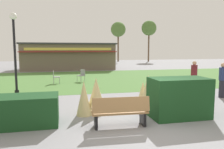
# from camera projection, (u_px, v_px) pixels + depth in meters

# --- Properties ---
(ground_plane) EXTENTS (80.00, 80.00, 0.00)m
(ground_plane) POSITION_uv_depth(u_px,v_px,m) (149.00, 130.00, 6.34)
(ground_plane) COLOR gray
(lawn_patch) EXTENTS (36.00, 12.00, 0.01)m
(lawn_patch) POSITION_uv_depth(u_px,v_px,m) (95.00, 79.00, 17.42)
(lawn_patch) COLOR #4C7A38
(lawn_patch) RESTS_ON ground_plane
(park_bench) EXTENTS (1.72, 0.60, 0.95)m
(park_bench) POSITION_uv_depth(u_px,v_px,m) (120.00, 112.00, 6.52)
(park_bench) COLOR #9E7547
(park_bench) RESTS_ON ground_plane
(hedge_left) EXTENTS (2.55, 1.10, 0.93)m
(hedge_left) POSITION_uv_depth(u_px,v_px,m) (15.00, 111.00, 6.62)
(hedge_left) COLOR #19421E
(hedge_left) RESTS_ON ground_plane
(hedge_right) EXTENTS (1.96, 1.10, 1.37)m
(hedge_right) POSITION_uv_depth(u_px,v_px,m) (179.00, 98.00, 7.47)
(hedge_right) COLOR #19421E
(hedge_right) RESTS_ON ground_plane
(ornamental_grass_behind_left) EXTENTS (0.77, 0.77, 1.36)m
(ornamental_grass_behind_left) POSITION_uv_depth(u_px,v_px,m) (148.00, 92.00, 8.48)
(ornamental_grass_behind_left) COLOR #D1BC7F
(ornamental_grass_behind_left) RESTS_ON ground_plane
(ornamental_grass_behind_right) EXTENTS (0.75, 0.75, 1.31)m
(ornamental_grass_behind_right) POSITION_uv_depth(u_px,v_px,m) (96.00, 96.00, 7.96)
(ornamental_grass_behind_right) COLOR #D1BC7F
(ornamental_grass_behind_right) RESTS_ON ground_plane
(ornamental_grass_behind_center) EXTENTS (0.57, 0.57, 1.04)m
(ornamental_grass_behind_center) POSITION_uv_depth(u_px,v_px,m) (143.00, 94.00, 8.82)
(ornamental_grass_behind_center) COLOR #D1BC7F
(ornamental_grass_behind_center) RESTS_ON ground_plane
(ornamental_grass_behind_far) EXTENTS (0.55, 0.55, 1.23)m
(ornamental_grass_behind_far) POSITION_uv_depth(u_px,v_px,m) (84.00, 98.00, 7.70)
(ornamental_grass_behind_far) COLOR #D1BC7F
(ornamental_grass_behind_far) RESTS_ON ground_plane
(lamppost_mid) EXTENTS (0.36, 0.36, 4.19)m
(lamppost_mid) POSITION_uv_depth(u_px,v_px,m) (14.00, 43.00, 11.16)
(lamppost_mid) COLOR black
(lamppost_mid) RESTS_ON ground_plane
(food_kiosk) EXTENTS (10.52, 5.38, 3.04)m
(food_kiosk) POSITION_uv_depth(u_px,v_px,m) (69.00, 56.00, 25.77)
(food_kiosk) COLOR #6B5B4C
(food_kiosk) RESTS_ON ground_plane
(cafe_chair_west) EXTENTS (0.62, 0.62, 0.89)m
(cafe_chair_west) POSITION_uv_depth(u_px,v_px,m) (82.00, 74.00, 15.72)
(cafe_chair_west) COLOR gray
(cafe_chair_west) RESTS_ON ground_plane
(cafe_chair_east) EXTENTS (0.45, 0.45, 0.89)m
(cafe_chair_east) POSITION_uv_depth(u_px,v_px,m) (55.00, 76.00, 14.83)
(cafe_chair_east) COLOR gray
(cafe_chair_east) RESTS_ON ground_plane
(person_strolling) EXTENTS (0.34, 0.34, 1.69)m
(person_strolling) POSITION_uv_depth(u_px,v_px,m) (194.00, 76.00, 12.15)
(person_strolling) COLOR #23232D
(person_strolling) RESTS_ON ground_plane
(person_standing) EXTENTS (0.34, 0.34, 1.69)m
(person_standing) POSITION_uv_depth(u_px,v_px,m) (222.00, 80.00, 10.51)
(person_standing) COLOR #23232D
(person_standing) RESTS_ON ground_plane
(parked_car_west_slot) EXTENTS (4.29, 2.23, 1.20)m
(parked_car_west_slot) POSITION_uv_depth(u_px,v_px,m) (40.00, 61.00, 32.43)
(parked_car_west_slot) COLOR maroon
(parked_car_west_slot) RESTS_ON ground_plane
(parked_car_center_slot) EXTENTS (4.32, 2.30, 1.20)m
(parked_car_center_slot) POSITION_uv_depth(u_px,v_px,m) (73.00, 60.00, 33.47)
(parked_car_center_slot) COLOR #B7BABF
(parked_car_center_slot) RESTS_ON ground_plane
(tree_left_bg) EXTENTS (2.80, 2.80, 7.70)m
(tree_left_bg) POSITION_uv_depth(u_px,v_px,m) (149.00, 28.00, 40.95)
(tree_left_bg) COLOR brown
(tree_left_bg) RESTS_ON ground_plane
(tree_right_bg) EXTENTS (2.80, 2.80, 7.47)m
(tree_right_bg) POSITION_uv_depth(u_px,v_px,m) (118.00, 30.00, 41.08)
(tree_right_bg) COLOR brown
(tree_right_bg) RESTS_ON ground_plane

